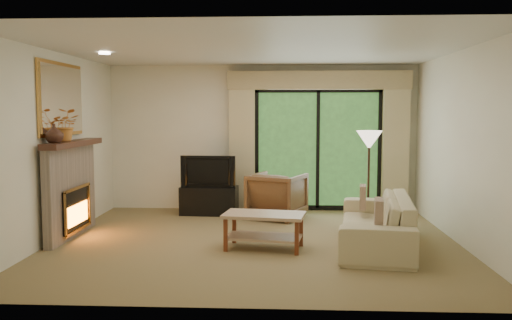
{
  "coord_description": "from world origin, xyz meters",
  "views": [
    {
      "loc": [
        0.38,
        -7.26,
        1.79
      ],
      "look_at": [
        0.0,
        0.3,
        1.1
      ],
      "focal_mm": 38.0,
      "sensor_mm": 36.0,
      "label": 1
    }
  ],
  "objects_px": {
    "armchair": "(277,196)",
    "coffee_table": "(264,231)",
    "media_console": "(209,200)",
    "sofa": "(376,221)"
  },
  "relations": [
    {
      "from": "armchair",
      "to": "coffee_table",
      "type": "relative_size",
      "value": 0.81
    },
    {
      "from": "armchair",
      "to": "coffee_table",
      "type": "bearing_deg",
      "value": 108.39
    },
    {
      "from": "armchair",
      "to": "sofa",
      "type": "relative_size",
      "value": 0.37
    },
    {
      "from": "armchair",
      "to": "coffee_table",
      "type": "distance_m",
      "value": 2.01
    },
    {
      "from": "media_console",
      "to": "coffee_table",
      "type": "distance_m",
      "value": 2.52
    },
    {
      "from": "coffee_table",
      "to": "armchair",
      "type": "bearing_deg",
      "value": 94.42
    },
    {
      "from": "sofa",
      "to": "coffee_table",
      "type": "xyz_separation_m",
      "value": [
        -1.47,
        -0.21,
        -0.1
      ]
    },
    {
      "from": "armchair",
      "to": "sofa",
      "type": "xyz_separation_m",
      "value": [
        1.32,
        -1.79,
        -0.05
      ]
    },
    {
      "from": "sofa",
      "to": "coffee_table",
      "type": "height_order",
      "value": "sofa"
    },
    {
      "from": "sofa",
      "to": "coffee_table",
      "type": "relative_size",
      "value": 2.2
    }
  ]
}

